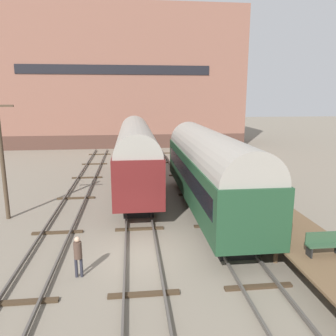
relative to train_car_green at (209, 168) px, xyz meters
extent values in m
plane|color=slate|center=(-4.29, -5.21, -2.86)|extent=(200.00, 200.00, 0.00)
cube|color=#4C4742|center=(-9.30, -5.21, -2.68)|extent=(0.08, 60.00, 0.16)
cube|color=#4C4742|center=(-7.87, -5.21, -2.68)|extent=(0.08, 60.00, 0.16)
cube|color=#3D2D1E|center=(-8.58, -8.21, -2.81)|extent=(2.60, 0.24, 0.10)
cube|color=#3D2D1E|center=(-8.58, -2.21, -2.81)|extent=(2.60, 0.24, 0.10)
cube|color=#3D2D1E|center=(-8.58, 3.79, -2.81)|extent=(2.60, 0.24, 0.10)
cube|color=#3D2D1E|center=(-8.58, 9.79, -2.81)|extent=(2.60, 0.24, 0.10)
cube|color=#3D2D1E|center=(-8.58, 15.79, -2.81)|extent=(2.60, 0.24, 0.10)
cube|color=#3D2D1E|center=(-8.58, 21.79, -2.81)|extent=(2.60, 0.24, 0.10)
cube|color=#4C4742|center=(-5.01, -5.21, -2.68)|extent=(0.08, 60.00, 0.16)
cube|color=#4C4742|center=(-3.57, -5.21, -2.68)|extent=(0.08, 60.00, 0.16)
cube|color=#3D2D1E|center=(-4.29, -8.21, -2.81)|extent=(2.60, 0.24, 0.10)
cube|color=#3D2D1E|center=(-4.29, -2.21, -2.81)|extent=(2.60, 0.24, 0.10)
cube|color=#3D2D1E|center=(-4.29, 3.79, -2.81)|extent=(2.60, 0.24, 0.10)
cube|color=#3D2D1E|center=(-4.29, 9.79, -2.81)|extent=(2.60, 0.24, 0.10)
cube|color=#3D2D1E|center=(-4.29, 15.79, -2.81)|extent=(2.60, 0.24, 0.10)
cube|color=#3D2D1E|center=(-4.29, 21.79, -2.81)|extent=(2.60, 0.24, 0.10)
cube|color=#4C4742|center=(-0.72, -5.21, -2.68)|extent=(0.08, 60.00, 0.16)
cube|color=#4C4742|center=(0.72, -5.21, -2.68)|extent=(0.08, 60.00, 0.16)
cube|color=#3D2D1E|center=(0.00, -8.21, -2.81)|extent=(2.60, 0.24, 0.10)
cube|color=#3D2D1E|center=(0.00, -2.21, -2.81)|extent=(2.60, 0.24, 0.10)
cube|color=#3D2D1E|center=(0.00, 3.79, -2.81)|extent=(2.60, 0.24, 0.10)
cube|color=#3D2D1E|center=(0.00, 9.79, -2.81)|extent=(2.60, 0.24, 0.10)
cube|color=#3D2D1E|center=(0.00, 15.79, -2.81)|extent=(2.60, 0.24, 0.10)
cube|color=#3D2D1E|center=(0.00, 21.79, -2.81)|extent=(2.60, 0.24, 0.10)
cube|color=black|center=(0.00, 4.89, -2.36)|extent=(1.80, 2.40, 1.00)
cube|color=black|center=(0.00, -4.89, -2.36)|extent=(1.80, 2.40, 1.00)
cube|color=#1E4228|center=(0.00, 0.00, -0.54)|extent=(3.00, 15.04, 2.64)
cube|color=black|center=(0.00, 0.00, -0.22)|extent=(3.04, 13.84, 0.95)
cylinder|color=gray|center=(0.00, 0.00, 0.78)|extent=(2.85, 14.74, 2.85)
cube|color=black|center=(-4.29, 11.90, -2.36)|extent=(1.80, 2.40, 1.00)
cube|color=black|center=(-4.29, 0.70, -2.36)|extent=(1.80, 2.40, 1.00)
cube|color=#5B1919|center=(-4.29, 6.30, -0.45)|extent=(2.82, 17.22, 2.82)
cube|color=black|center=(-4.29, 6.30, -0.11)|extent=(2.86, 15.85, 1.01)
cylinder|color=gray|center=(-4.29, 6.30, 0.96)|extent=(2.68, 16.88, 2.68)
cube|color=brown|center=(2.77, -6.41, -1.92)|extent=(2.90, 14.06, 0.10)
cylinder|color=brown|center=(1.47, 0.47, -2.42)|extent=(0.20, 0.20, 0.88)
cylinder|color=brown|center=(4.07, 0.47, -2.42)|extent=(0.20, 0.20, 0.88)
cylinder|color=brown|center=(1.47, -6.41, -2.42)|extent=(0.20, 0.20, 0.88)
cylinder|color=brown|center=(4.07, -6.41, -2.42)|extent=(0.20, 0.20, 0.88)
cube|color=#2D4C33|center=(2.71, -7.84, -1.44)|extent=(1.40, 0.40, 0.06)
cube|color=#2D4C33|center=(2.71, -7.67, -1.19)|extent=(1.40, 0.06, 0.45)
cube|color=black|center=(2.11, -7.84, -1.67)|extent=(0.06, 0.40, 0.40)
cylinder|color=#282833|center=(-6.90, -6.67, -2.45)|extent=(0.12, 0.12, 0.81)
cylinder|color=#282833|center=(-6.70, -6.67, -2.45)|extent=(0.12, 0.12, 0.81)
cylinder|color=#4C382D|center=(-6.80, -6.67, -1.71)|extent=(0.32, 0.32, 0.68)
sphere|color=tan|center=(-6.80, -6.67, -1.26)|extent=(0.22, 0.22, 0.22)
cylinder|color=#473828|center=(-11.93, 0.34, 0.86)|extent=(0.24, 0.24, 7.42)
cube|color=#4F342A|center=(-6.58, 31.51, -1.90)|extent=(36.04, 10.33, 1.91)
cube|color=brown|center=(-6.58, 31.51, 7.63)|extent=(36.04, 10.33, 17.17)
cube|color=black|center=(-6.58, 26.29, 7.63)|extent=(25.23, 0.10, 1.20)
camera|label=1|loc=(-4.60, -18.80, 4.17)|focal=35.00mm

